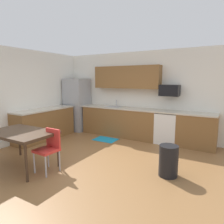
{
  "coord_description": "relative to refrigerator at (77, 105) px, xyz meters",
  "views": [
    {
      "loc": [
        2.6,
        -3.46,
        1.83
      ],
      "look_at": [
        0.0,
        1.0,
        1.0
      ],
      "focal_mm": 32.57,
      "sensor_mm": 36.0,
      "label": 1
    }
  ],
  "objects": [
    {
      "name": "wall_back",
      "position": [
        2.18,
        0.43,
        0.42
      ],
      "size": [
        5.8,
        0.1,
        2.7
      ],
      "primitive_type": "cube",
      "color": "white",
      "rests_on": "ground"
    },
    {
      "name": "refrigerator",
      "position": [
        0.0,
        0.0,
        0.0
      ],
      "size": [
        0.76,
        0.7,
        1.86
      ],
      "primitive_type": "cube",
      "color": "#9EA0A5",
      "rests_on": "ground"
    },
    {
      "name": "microwave",
      "position": [
        3.27,
        0.18,
        0.59
      ],
      "size": [
        0.54,
        0.36,
        0.32
      ],
      "primitive_type": "cube",
      "color": "black"
    },
    {
      "name": "upper_cabinets_back",
      "position": [
        1.88,
        0.21,
        0.97
      ],
      "size": [
        2.2,
        0.34,
        0.7
      ],
      "primitive_type": "cube",
      "color": "brown"
    },
    {
      "name": "cabinet_run_back",
      "position": [
        1.7,
        0.08,
        -0.48
      ],
      "size": [
        2.54,
        0.6,
        0.9
      ],
      "primitive_type": "cube",
      "color": "brown",
      "rests_on": "ground"
    },
    {
      "name": "trash_bin",
      "position": [
        3.86,
        -1.98,
        -0.63
      ],
      "size": [
        0.36,
        0.36,
        0.6
      ],
      "primitive_type": "cylinder",
      "color": "black",
      "rests_on": "ground"
    },
    {
      "name": "chair_near_table",
      "position": [
        1.74,
        -2.96,
        -0.42
      ],
      "size": [
        0.42,
        0.42,
        0.85
      ],
      "color": "red",
      "rests_on": "ground"
    },
    {
      "name": "ground_plane",
      "position": [
        2.18,
        -2.22,
        -0.93
      ],
      "size": [
        12.0,
        12.0,
        0.0
      ],
      "primitive_type": "plane",
      "color": "olive"
    },
    {
      "name": "cabinet_run_back_right",
      "position": [
        4.08,
        0.08,
        -0.48
      ],
      "size": [
        1.01,
        0.6,
        0.9
      ],
      "primitive_type": "cube",
      "color": "brown",
      "rests_on": "ground"
    },
    {
      "name": "oven_range",
      "position": [
        3.27,
        0.08,
        -0.47
      ],
      "size": [
        0.6,
        0.6,
        0.91
      ],
      "color": "white",
      "rests_on": "ground"
    },
    {
      "name": "dining_table",
      "position": [
        1.1,
        -3.11,
        -0.23
      ],
      "size": [
        1.4,
        0.9,
        0.76
      ],
      "color": "#422D1E",
      "rests_on": "ground"
    },
    {
      "name": "wall_left",
      "position": [
        -0.47,
        -2.22,
        0.42
      ],
      "size": [
        0.1,
        5.8,
        2.7
      ],
      "primitive_type": "cube",
      "color": "white",
      "rests_on": "ground"
    },
    {
      "name": "cabinet_run_left",
      "position": [
        -0.12,
        -1.42,
        -0.48
      ],
      "size": [
        0.6,
        2.0,
        0.9
      ],
      "primitive_type": "cube",
      "color": "brown",
      "rests_on": "ground"
    },
    {
      "name": "floor_mat",
      "position": [
        1.57,
        -0.57,
        -0.92
      ],
      "size": [
        0.7,
        0.5,
        0.01
      ],
      "primitive_type": "cube",
      "color": "#198CBF",
      "rests_on": "ground"
    },
    {
      "name": "sink_faucet",
      "position": [
        1.49,
        0.26,
        0.11
      ],
      "size": [
        0.02,
        0.02,
        0.24
      ],
      "primitive_type": "cylinder",
      "color": "#B2B5BA",
      "rests_on": "countertop_back"
    },
    {
      "name": "countertop_left",
      "position": [
        -0.12,
        -1.42,
        -0.01
      ],
      "size": [
        0.64,
        2.0,
        0.04
      ],
      "primitive_type": "cube",
      "color": "beige",
      "rests_on": "cabinet_run_left"
    },
    {
      "name": "sink_basin",
      "position": [
        1.49,
        0.08,
        -0.05
      ],
      "size": [
        0.48,
        0.4,
        0.14
      ],
      "primitive_type": "cube",
      "color": "#A5A8AD",
      "rests_on": "countertop_back"
    },
    {
      "name": "countertop_back",
      "position": [
        2.18,
        0.08,
        -0.01
      ],
      "size": [
        4.8,
        0.64,
        0.04
      ],
      "primitive_type": "cube",
      "color": "beige",
      "rests_on": "cabinet_run_back"
    }
  ]
}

